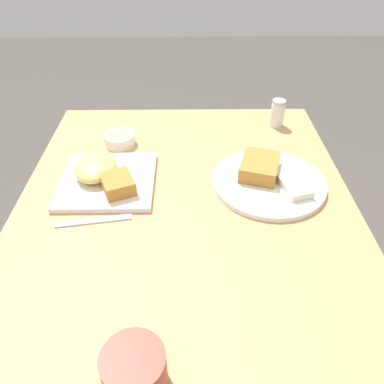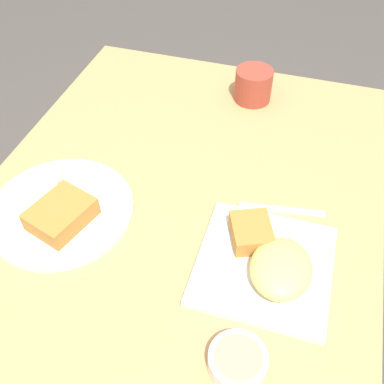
{
  "view_description": "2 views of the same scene",
  "coord_description": "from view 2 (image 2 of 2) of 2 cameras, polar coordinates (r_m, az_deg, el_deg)",
  "views": [
    {
      "loc": [
        0.64,
        0.01,
        1.36
      ],
      "look_at": [
        -0.02,
        0.01,
        0.82
      ],
      "focal_mm": 35.0,
      "sensor_mm": 36.0,
      "label": 1
    },
    {
      "loc": [
        -0.59,
        -0.21,
        1.45
      ],
      "look_at": [
        -0.03,
        -0.04,
        0.83
      ],
      "focal_mm": 42.0,
      "sensor_mm": 36.0,
      "label": 2
    }
  ],
  "objects": [
    {
      "name": "ground_plane",
      "position": [
        1.58,
        -1.07,
        -20.08
      ],
      "size": [
        8.0,
        8.0,
        0.0
      ],
      "primitive_type": "plane",
      "color": "#4C4742"
    },
    {
      "name": "sauce_ramekin",
      "position": [
        0.72,
        5.82,
        -20.58
      ],
      "size": [
        0.09,
        0.09,
        0.03
      ],
      "color": "white",
      "rests_on": "dining_table"
    },
    {
      "name": "butter_knife",
      "position": [
        0.91,
        11.3,
        -2.24
      ],
      "size": [
        0.04,
        0.17,
        0.0
      ],
      "rotation": [
        0.0,
        0.0,
        1.73
      ],
      "color": "silver",
      "rests_on": "dining_table"
    },
    {
      "name": "coffee_mug",
      "position": [
        1.17,
        7.8,
        13.31
      ],
      "size": [
        0.09,
        0.09,
        0.08
      ],
      "color": "#9E3D2D",
      "rests_on": "dining_table"
    },
    {
      "name": "dining_table",
      "position": [
        0.99,
        -1.6,
        -4.31
      ],
      "size": [
        1.05,
        0.81,
        0.77
      ],
      "color": "tan",
      "rests_on": "ground_plane"
    },
    {
      "name": "plate_oval_far",
      "position": [
        0.92,
        -16.46,
        -2.14
      ],
      "size": [
        0.29,
        0.29,
        0.05
      ],
      "color": "white",
      "rests_on": "dining_table"
    },
    {
      "name": "plate_square_near",
      "position": [
        0.81,
        9.69,
        -8.73
      ],
      "size": [
        0.24,
        0.24,
        0.06
      ],
      "color": "white",
      "rests_on": "dining_table"
    }
  ]
}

